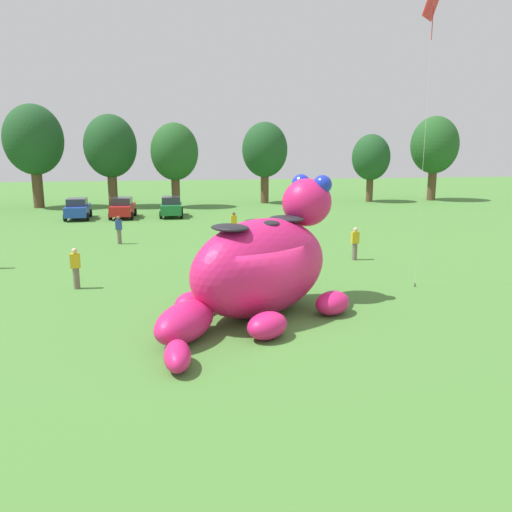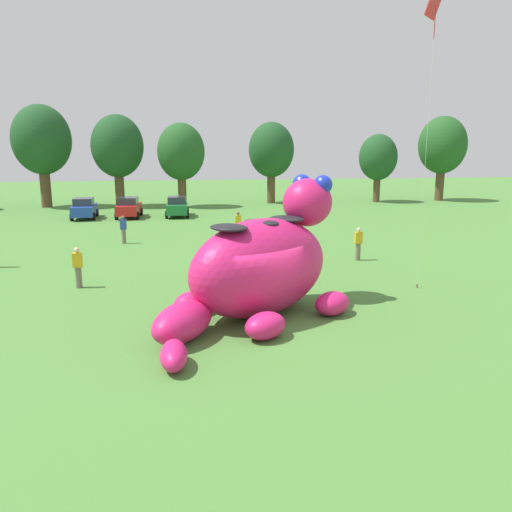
{
  "view_description": "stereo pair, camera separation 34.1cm",
  "coord_description": "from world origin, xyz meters",
  "px_view_note": "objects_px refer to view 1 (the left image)",
  "views": [
    {
      "loc": [
        -3.4,
        -15.79,
        5.67
      ],
      "look_at": [
        -0.11,
        1.94,
        1.87
      ],
      "focal_mm": 35.7,
      "sensor_mm": 36.0,
      "label": 1
    },
    {
      "loc": [
        -3.07,
        -15.85,
        5.67
      ],
      "look_at": [
        -0.11,
        1.94,
        1.87
      ],
      "focal_mm": 35.7,
      "sensor_mm": 36.0,
      "label": 2
    }
  ],
  "objects_px": {
    "car_red": "(123,208)",
    "tethered_flying_kite": "(434,4)",
    "spectator_far_side": "(234,225)",
    "spectator_by_cars": "(119,230)",
    "spectator_near_inflatable": "(355,244)",
    "car_blue": "(78,209)",
    "giant_inflatable_creature": "(261,266)",
    "spectator_mid_field": "(76,269)",
    "car_green": "(171,207)"
  },
  "relations": [
    {
      "from": "car_red",
      "to": "tethered_flying_kite",
      "type": "relative_size",
      "value": 0.35
    },
    {
      "from": "spectator_far_side",
      "to": "tethered_flying_kite",
      "type": "relative_size",
      "value": 0.14
    },
    {
      "from": "spectator_by_cars",
      "to": "car_red",
      "type": "bearing_deg",
      "value": 92.87
    },
    {
      "from": "car_red",
      "to": "spectator_near_inflatable",
      "type": "xyz_separation_m",
      "value": [
        13.02,
        -19.2,
        -0.01
      ]
    },
    {
      "from": "spectator_by_cars",
      "to": "spectator_far_side",
      "type": "relative_size",
      "value": 1.0
    },
    {
      "from": "car_blue",
      "to": "spectator_by_cars",
      "type": "bearing_deg",
      "value": -70.99
    },
    {
      "from": "spectator_by_cars",
      "to": "spectator_far_side",
      "type": "bearing_deg",
      "value": 6.46
    },
    {
      "from": "spectator_near_inflatable",
      "to": "spectator_by_cars",
      "type": "height_order",
      "value": "same"
    },
    {
      "from": "car_red",
      "to": "giant_inflatable_creature",
      "type": "bearing_deg",
      "value": -76.45
    },
    {
      "from": "spectator_mid_field",
      "to": "giant_inflatable_creature",
      "type": "bearing_deg",
      "value": -34.05
    },
    {
      "from": "car_green",
      "to": "spectator_near_inflatable",
      "type": "distance_m",
      "value": 21.24
    },
    {
      "from": "spectator_far_side",
      "to": "car_red",
      "type": "bearing_deg",
      "value": 124.09
    },
    {
      "from": "spectator_far_side",
      "to": "tethered_flying_kite",
      "type": "distance_m",
      "value": 17.65
    },
    {
      "from": "car_green",
      "to": "tethered_flying_kite",
      "type": "relative_size",
      "value": 0.35
    },
    {
      "from": "spectator_by_cars",
      "to": "spectator_far_side",
      "type": "xyz_separation_m",
      "value": [
        7.15,
        0.81,
        0.0
      ]
    },
    {
      "from": "car_blue",
      "to": "spectator_far_side",
      "type": "relative_size",
      "value": 2.43
    },
    {
      "from": "car_red",
      "to": "spectator_mid_field",
      "type": "xyz_separation_m",
      "value": [
        -0.36,
        -22.4,
        -0.01
      ]
    },
    {
      "from": "car_blue",
      "to": "spectator_mid_field",
      "type": "relative_size",
      "value": 2.43
    },
    {
      "from": "car_red",
      "to": "spectator_far_side",
      "type": "height_order",
      "value": "car_red"
    },
    {
      "from": "car_red",
      "to": "car_green",
      "type": "height_order",
      "value": "same"
    },
    {
      "from": "spectator_by_cars",
      "to": "tethered_flying_kite",
      "type": "height_order",
      "value": "tethered_flying_kite"
    },
    {
      "from": "car_green",
      "to": "spectator_far_side",
      "type": "relative_size",
      "value": 2.44
    },
    {
      "from": "car_blue",
      "to": "spectator_near_inflatable",
      "type": "relative_size",
      "value": 2.43
    },
    {
      "from": "spectator_near_inflatable",
      "to": "spectator_far_side",
      "type": "relative_size",
      "value": 1.0
    },
    {
      "from": "giant_inflatable_creature",
      "to": "tethered_flying_kite",
      "type": "relative_size",
      "value": 0.68
    },
    {
      "from": "spectator_by_cars",
      "to": "tethered_flying_kite",
      "type": "bearing_deg",
      "value": -43.82
    },
    {
      "from": "spectator_far_side",
      "to": "tethered_flying_kite",
      "type": "height_order",
      "value": "tethered_flying_kite"
    },
    {
      "from": "car_green",
      "to": "spectator_near_inflatable",
      "type": "xyz_separation_m",
      "value": [
        8.99,
        -19.24,
        -0.01
      ]
    },
    {
      "from": "giant_inflatable_creature",
      "to": "spectator_mid_field",
      "type": "xyz_separation_m",
      "value": [
        -6.88,
        4.65,
        -0.88
      ]
    },
    {
      "from": "giant_inflatable_creature",
      "to": "spectator_near_inflatable",
      "type": "distance_m",
      "value": 10.22
    },
    {
      "from": "car_green",
      "to": "tethered_flying_kite",
      "type": "xyz_separation_m",
      "value": [
        9.53,
        -24.74,
        10.14
      ]
    },
    {
      "from": "giant_inflatable_creature",
      "to": "car_red",
      "type": "bearing_deg",
      "value": 103.55
    },
    {
      "from": "spectator_near_inflatable",
      "to": "spectator_far_side",
      "type": "bearing_deg",
      "value": 124.22
    },
    {
      "from": "car_blue",
      "to": "car_red",
      "type": "relative_size",
      "value": 0.99
    },
    {
      "from": "car_red",
      "to": "tethered_flying_kite",
      "type": "height_order",
      "value": "tethered_flying_kite"
    },
    {
      "from": "giant_inflatable_creature",
      "to": "spectator_by_cars",
      "type": "xyz_separation_m",
      "value": [
        -5.9,
        14.76,
        -0.88
      ]
    },
    {
      "from": "car_red",
      "to": "car_green",
      "type": "xyz_separation_m",
      "value": [
        4.03,
        0.04,
        0.0
      ]
    },
    {
      "from": "tethered_flying_kite",
      "to": "car_blue",
      "type": "bearing_deg",
      "value": 124.84
    },
    {
      "from": "car_blue",
      "to": "tethered_flying_kite",
      "type": "xyz_separation_m",
      "value": [
        17.15,
        -24.64,
        10.14
      ]
    },
    {
      "from": "tethered_flying_kite",
      "to": "car_red",
      "type": "bearing_deg",
      "value": 118.76
    },
    {
      "from": "giant_inflatable_creature",
      "to": "car_red",
      "type": "xyz_separation_m",
      "value": [
        -6.52,
        27.04,
        -0.87
      ]
    },
    {
      "from": "spectator_near_inflatable",
      "to": "spectator_mid_field",
      "type": "xyz_separation_m",
      "value": [
        -13.38,
        -3.2,
        0.0
      ]
    },
    {
      "from": "spectator_mid_field",
      "to": "spectator_far_side",
      "type": "xyz_separation_m",
      "value": [
        8.12,
        10.92,
        0.0
      ]
    },
    {
      "from": "spectator_mid_field",
      "to": "spectator_by_cars",
      "type": "height_order",
      "value": "same"
    },
    {
      "from": "car_blue",
      "to": "spectator_mid_field",
      "type": "distance_m",
      "value": 22.57
    },
    {
      "from": "car_green",
      "to": "car_red",
      "type": "bearing_deg",
      "value": -179.43
    },
    {
      "from": "car_red",
      "to": "spectator_by_cars",
      "type": "xyz_separation_m",
      "value": [
        0.62,
        -12.28,
        -0.01
      ]
    },
    {
      "from": "giant_inflatable_creature",
      "to": "spectator_near_inflatable",
      "type": "relative_size",
      "value": 4.79
    },
    {
      "from": "car_green",
      "to": "spectator_mid_field",
      "type": "distance_m",
      "value": 22.86
    },
    {
      "from": "spectator_by_cars",
      "to": "spectator_far_side",
      "type": "height_order",
      "value": "same"
    }
  ]
}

